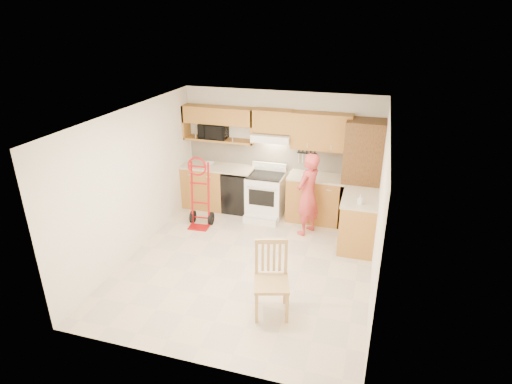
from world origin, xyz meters
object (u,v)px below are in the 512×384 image
at_px(person, 308,194).
at_px(dining_chair, 272,281).
at_px(range, 265,193).
at_px(hand_truck, 199,196).
at_px(microwave, 214,131).

height_order(person, dining_chair, person).
xyz_separation_m(range, hand_truck, (-1.10, -0.76, 0.11)).
bearing_deg(person, hand_truck, -57.02).
distance_m(microwave, person, 2.40).
relative_size(range, dining_chair, 1.00).
height_order(microwave, range, microwave).
bearing_deg(hand_truck, microwave, 89.75).
distance_m(range, dining_chair, 3.02).
height_order(microwave, hand_truck, microwave).
bearing_deg(microwave, person, -21.11).
relative_size(person, hand_truck, 1.23).
xyz_separation_m(person, hand_truck, (-2.05, -0.32, -0.15)).
distance_m(microwave, range, 1.65).
relative_size(microwave, person, 0.36).
xyz_separation_m(microwave, person, (2.12, -0.74, -0.86)).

